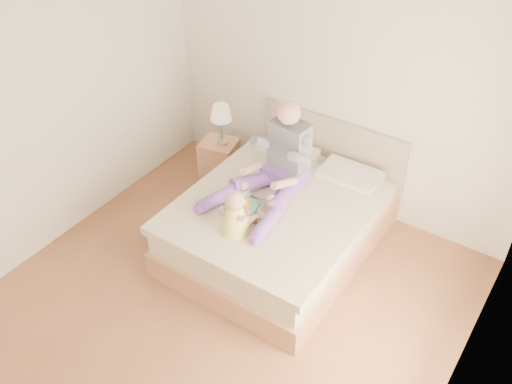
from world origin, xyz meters
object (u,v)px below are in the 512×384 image
Objects in this scene: bed at (283,220)px; adult at (277,167)px; nightstand at (219,160)px; baby at (236,215)px; tray at (251,209)px.

adult is at bearing 153.78° from bed.
nightstand is 1.76m from baby.
tray is at bearing 104.04° from baby.
baby is at bearing -85.16° from tray.
bed is 1.89× the size of adult.
adult reaches higher than bed.
tray reaches higher than nightstand.
bed reaches higher than nightstand.
bed is 1.36m from nightstand.
adult is 0.73m from baby.
tray is (-0.13, -0.36, 0.32)m from bed.
adult reaches higher than nightstand.
bed is 0.81m from baby.
baby reaches higher than tray.
nightstand is 0.97× the size of tray.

